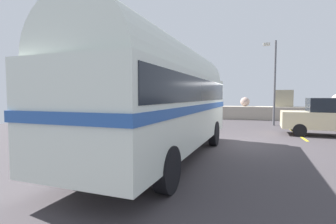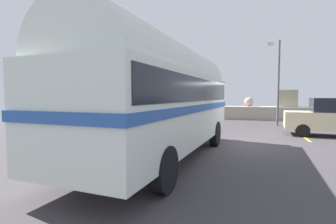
% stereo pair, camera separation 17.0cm
% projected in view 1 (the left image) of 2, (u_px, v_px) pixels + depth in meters
% --- Properties ---
extents(ground, '(32.00, 26.00, 0.02)m').
position_uv_depth(ground, '(233.00, 143.00, 10.36)').
color(ground, '#3E393C').
extents(breakwater, '(31.36, 2.05, 2.48)m').
position_uv_depth(breakwater, '(241.00, 111.00, 21.55)').
color(breakwater, '#A99E8E').
rests_on(breakwater, ground).
extents(vintage_coach, '(3.01, 8.73, 3.70)m').
position_uv_depth(vintage_coach, '(164.00, 94.00, 7.73)').
color(vintage_coach, black).
rests_on(vintage_coach, ground).
extents(parked_car_nearest, '(4.21, 1.99, 1.86)m').
position_uv_depth(parked_car_nearest, '(328.00, 116.00, 12.28)').
color(parked_car_nearest, black).
rests_on(parked_car_nearest, ground).
extents(lamp_post, '(0.80, 0.82, 5.63)m').
position_uv_depth(lamp_post, '(273.00, 78.00, 16.66)').
color(lamp_post, '#5B5B60').
rests_on(lamp_post, ground).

